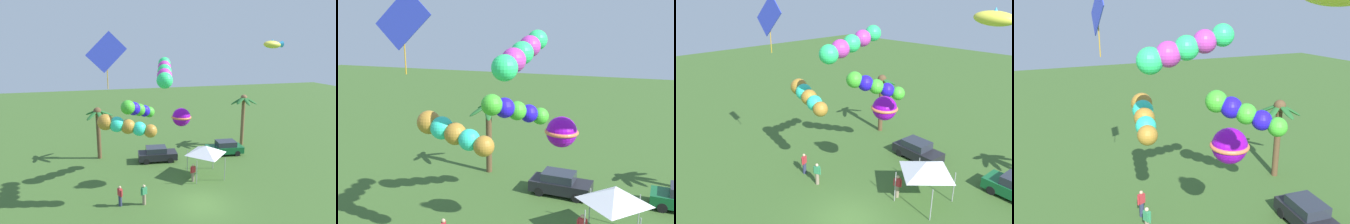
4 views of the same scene
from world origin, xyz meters
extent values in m
plane|color=#3D6028|center=(0.00, 0.00, 0.00)|extent=(120.00, 120.00, 0.00)
cylinder|color=brown|center=(-7.13, 11.36, 2.53)|extent=(0.43, 0.43, 5.05)
ellipsoid|color=#236028|center=(-6.37, 11.30, 4.86)|extent=(1.64, 0.58, 0.79)
ellipsoid|color=#236028|center=(-6.87, 12.02, 4.75)|extent=(1.00, 1.60, 0.99)
ellipsoid|color=#236028|center=(-7.71, 11.85, 4.84)|extent=(1.52, 1.39, 0.81)
ellipsoid|color=#236028|center=(-7.66, 10.84, 4.78)|extent=(1.44, 1.42, 0.93)
ellipsoid|color=#236028|center=(-6.90, 10.70, 4.72)|extent=(0.94, 1.58, 1.04)
sphere|color=brown|center=(-7.13, 11.36, 5.05)|extent=(0.81, 0.81, 0.81)
cylinder|color=black|center=(4.75, 8.48, 0.30)|extent=(0.61, 0.22, 0.60)
cylinder|color=black|center=(4.86, 10.04, 0.30)|extent=(0.61, 0.22, 0.60)
cube|color=black|center=(-1.41, 9.12, 0.60)|extent=(4.03, 2.03, 0.70)
cube|color=#282D38|center=(-1.56, 9.14, 1.23)|extent=(2.15, 1.67, 0.56)
cylinder|color=black|center=(-0.13, 9.80, 0.30)|extent=(0.61, 0.23, 0.60)
cylinder|color=black|center=(-0.27, 8.24, 0.30)|extent=(0.61, 0.23, 0.60)
cylinder|color=black|center=(-2.54, 10.01, 0.30)|extent=(0.61, 0.23, 0.60)
cylinder|color=black|center=(-2.68, 8.45, 0.30)|extent=(0.61, 0.23, 0.60)
cylinder|color=gray|center=(-4.18, 1.09, 0.42)|extent=(0.26, 0.26, 0.84)
cube|color=#338956|center=(-4.18, 1.09, 1.11)|extent=(0.44, 0.36, 0.54)
sphere|color=beige|center=(-4.18, 1.09, 1.48)|extent=(0.21, 0.21, 0.21)
cylinder|color=#338956|center=(-4.40, 1.00, 1.06)|extent=(0.09, 0.09, 0.52)
cylinder|color=#338956|center=(-3.97, 1.18, 1.06)|extent=(0.09, 0.09, 0.52)
cylinder|color=#2D3351|center=(-5.93, 1.32, 0.42)|extent=(0.26, 0.26, 0.84)
cube|color=#B72D33|center=(-5.93, 1.32, 1.11)|extent=(0.36, 0.44, 0.54)
sphere|color=tan|center=(-5.93, 1.32, 1.48)|extent=(0.21, 0.21, 0.21)
cylinder|color=#B72D33|center=(-6.02, 1.53, 1.06)|extent=(0.09, 0.09, 0.52)
cylinder|color=#B72D33|center=(-5.84, 1.11, 1.06)|extent=(0.09, 0.09, 0.52)
cylinder|color=gray|center=(0.59, 3.82, 0.42)|extent=(0.26, 0.26, 0.84)
cube|color=#B72D33|center=(0.59, 3.82, 1.11)|extent=(0.43, 0.33, 0.54)
sphere|color=tan|center=(0.59, 3.82, 1.48)|extent=(0.21, 0.21, 0.21)
cylinder|color=#B72D33|center=(0.81, 3.89, 1.06)|extent=(0.09, 0.09, 0.52)
cylinder|color=#B72D33|center=(0.37, 3.75, 1.06)|extent=(0.09, 0.09, 0.52)
cylinder|color=#9E9EA3|center=(0.76, 3.34, 1.05)|extent=(0.06, 0.06, 2.10)
cylinder|color=#9E9EA3|center=(3.36, 3.34, 1.05)|extent=(0.06, 0.06, 2.10)
cylinder|color=#9E9EA3|center=(0.76, 5.94, 1.05)|extent=(0.06, 0.06, 2.10)
cylinder|color=#9E9EA3|center=(3.36, 5.94, 1.05)|extent=(0.06, 0.06, 2.10)
pyramid|color=white|center=(2.06, 4.64, 2.48)|extent=(2.86, 2.86, 0.75)
sphere|color=green|center=(-4.72, 5.23, 6.60)|extent=(1.20, 1.20, 1.20)
sphere|color=#2415E5|center=(-4.17, 5.81, 6.34)|extent=(1.15, 1.15, 1.15)
sphere|color=green|center=(-3.61, 6.39, 6.08)|extent=(1.10, 1.10, 1.10)
sphere|color=#2415E5|center=(-3.06, 6.96, 5.82)|extent=(1.06, 1.06, 1.06)
sphere|color=green|center=(-2.51, 7.54, 5.56)|extent=(1.01, 1.01, 1.01)
ellipsoid|color=yellow|center=(5.98, 1.64, 11.66)|extent=(1.69, 1.03, 0.65)
cone|color=#30A1E0|center=(5.98, 1.64, 11.91)|extent=(0.36, 0.36, 0.32)
sphere|color=purple|center=(-0.58, 3.61, 5.90)|extent=(1.50, 1.50, 1.50)
torus|color=#E76F45|center=(-0.58, 3.61, 5.90)|extent=(2.11, 2.11, 0.22)
sphere|color=#2FEC76|center=(-2.62, 0.95, 9.26)|extent=(1.13, 1.13, 1.13)
sphere|color=#D03BB8|center=(-2.45, 1.69, 9.50)|extent=(1.09, 1.09, 1.09)
sphere|color=#2FEC76|center=(-2.27, 2.42, 9.75)|extent=(1.04, 1.04, 1.04)
sphere|color=#D03BB8|center=(-2.10, 3.16, 9.99)|extent=(1.00, 1.00, 1.00)
sphere|color=#2FEC76|center=(-1.92, 3.89, 10.24)|extent=(0.95, 0.95, 0.95)
cube|color=blue|center=(-6.52, -0.31, 11.23)|extent=(2.50, 0.32, 2.48)
cylinder|color=gold|center=(-6.52, -0.31, 9.81)|extent=(0.05, 0.05, 1.63)
sphere|color=#B47E2B|center=(-6.71, 1.76, 6.36)|extent=(1.15, 1.15, 1.15)
sphere|color=#2EE1B8|center=(-5.94, 1.59, 6.19)|extent=(1.10, 1.10, 1.10)
sphere|color=#B47E2B|center=(-5.17, 1.42, 6.02)|extent=(1.06, 1.06, 1.06)
sphere|color=#2EE1B8|center=(-4.40, 1.25, 5.85)|extent=(1.01, 1.01, 1.01)
sphere|color=#B47E2B|center=(-3.64, 1.08, 5.68)|extent=(0.96, 0.96, 0.96)
camera|label=1|loc=(-7.40, -18.74, 11.69)|focal=31.64mm
camera|label=2|loc=(2.43, -14.92, 11.51)|focal=43.01mm
camera|label=3|loc=(11.12, -11.21, 12.67)|focal=34.97mm
camera|label=4|loc=(11.07, -3.51, 11.39)|focal=37.97mm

